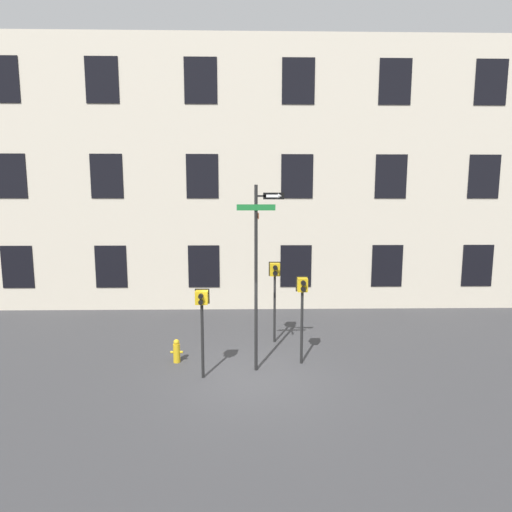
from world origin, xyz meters
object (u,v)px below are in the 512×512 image
object	(u,v)px
pedestrian_signal_across	(275,279)
fire_hydrant	(177,351)
pedestrian_signal_left	(202,309)
street_sign_pole	(258,265)
pedestrian_signal_right	(302,297)

from	to	relation	value
pedestrian_signal_across	fire_hydrant	world-z (taller)	pedestrian_signal_across
pedestrian_signal_left	fire_hydrant	size ratio (longest dim) A/B	3.44
street_sign_pole	pedestrian_signal_across	world-z (taller)	street_sign_pole
pedestrian_signal_left	pedestrian_signal_across	world-z (taller)	pedestrian_signal_across
pedestrian_signal_across	fire_hydrant	xyz separation A→B (m)	(-2.99, -1.67, -1.81)
pedestrian_signal_left	pedestrian_signal_right	distance (m)	2.92
street_sign_pole	pedestrian_signal_right	xyz separation A→B (m)	(1.28, 0.45, -1.01)
street_sign_pole	pedestrian_signal_right	size ratio (longest dim) A/B	2.00
pedestrian_signal_right	street_sign_pole	bearing A→B (deg)	-160.87
pedestrian_signal_left	pedestrian_signal_across	distance (m)	3.45
street_sign_pole	pedestrian_signal_right	distance (m)	1.69
pedestrian_signal_left	pedestrian_signal_across	bearing A→B (deg)	52.45
pedestrian_signal_left	fire_hydrant	xyz separation A→B (m)	(-0.89, 1.06, -1.55)
pedestrian_signal_across	fire_hydrant	bearing A→B (deg)	-150.86
fire_hydrant	pedestrian_signal_left	bearing A→B (deg)	-50.11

